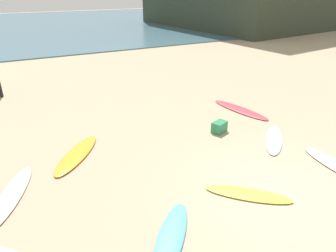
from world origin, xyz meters
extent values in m
plane|color=tan|center=(0.00, 0.00, 0.00)|extent=(120.00, 120.00, 0.00)
cube|color=#426675|center=(0.00, 37.85, 0.04)|extent=(120.00, 40.00, 0.08)
ellipsoid|color=#E2434F|center=(2.70, 4.52, 0.04)|extent=(0.99, 2.65, 0.07)
ellipsoid|color=gold|center=(-3.69, 4.02, 0.04)|extent=(1.91, 2.19, 0.09)
ellipsoid|color=silver|center=(-5.44, 2.88, 0.04)|extent=(1.37, 2.37, 0.08)
ellipsoid|color=white|center=(2.34, 0.27, 0.04)|extent=(0.77, 2.02, 0.08)
ellipsoid|color=yellow|center=(-0.59, 0.34, 0.03)|extent=(1.77, 1.71, 0.06)
ellipsoid|color=#519FD3|center=(-2.81, 0.00, 0.04)|extent=(1.73, 1.87, 0.08)
ellipsoid|color=white|center=(1.99, 2.07, 0.04)|extent=(1.86, 1.80, 0.07)
cylinder|color=black|center=(-5.46, 10.67, 0.43)|extent=(0.14, 0.14, 0.87)
cube|color=#287F51|center=(0.83, 3.37, 0.18)|extent=(0.58, 0.48, 0.36)
camera|label=1|loc=(-4.88, -3.78, 4.42)|focal=32.23mm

